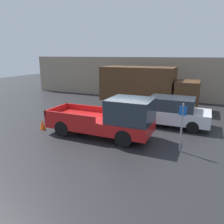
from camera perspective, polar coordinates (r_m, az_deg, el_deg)
The scene contains 7 objects.
ground_plane at distance 11.48m, azimuth 2.49°, elevation -6.04°, with size 60.00×60.00×0.00m, color #232326.
building_wall at distance 20.57m, azimuth 12.92°, elevation 8.43°, with size 28.00×0.15×3.83m.
pickup_truck at distance 10.93m, azimuth -0.59°, elevation -1.72°, with size 5.41×2.02×2.07m.
car at distance 13.29m, azimuth 14.81°, elevation 0.18°, with size 4.60×2.01×1.68m.
delivery_truck at distance 17.49m, azimuth 8.65°, elevation 6.89°, with size 7.42×2.59×3.14m.
parking_sign at distance 9.67m, azimuth 17.75°, elevation -3.24°, with size 0.30×0.07×2.13m.
traffic_cone at distance 12.85m, azimuth -17.70°, elevation -3.12°, with size 0.31×0.31×0.57m.
Camera 1 is at (3.85, -10.01, 4.10)m, focal length 35.00 mm.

